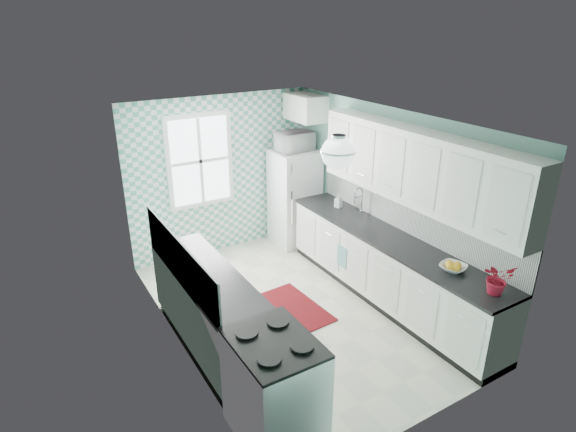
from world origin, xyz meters
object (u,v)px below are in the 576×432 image
fridge (294,198)px  microwave (295,141)px  potted_plant (498,279)px  stove (275,387)px  sink (351,216)px  fruit_bowl (453,268)px  ceiling_light (338,152)px

fridge → microwave: microwave is taller
potted_plant → stove: bearing=171.0°
sink → microwave: 1.60m
stove → potted_plant: (2.40, -0.38, 0.58)m
potted_plant → fridge: bearing=91.4°
stove → microwave: size_ratio=1.83×
stove → fruit_bowl: stove is taller
fruit_bowl → microwave: (-0.09, 3.22, 0.76)m
ceiling_light → fridge: size_ratio=0.22×
stove → sink: size_ratio=1.92×
stove → potted_plant: size_ratio=3.04×
fridge → sink: size_ratio=2.98×
fruit_bowl → sink: bearing=89.9°
sink → fruit_bowl: sink is taller
microwave → ceiling_light: bearing=63.7°
ceiling_light → potted_plant: bearing=-44.4°
ceiling_light → potted_plant: size_ratio=1.04×
ceiling_light → fruit_bowl: bearing=-27.3°
fridge → stove: fridge is taller
microwave → sink: bearing=90.6°
fruit_bowl → microwave: microwave is taller
ceiling_light → sink: size_ratio=0.66×
ceiling_light → stove: 2.30m
stove → sink: bearing=41.6°
potted_plant → microwave: size_ratio=0.60×
sink → potted_plant: 2.40m
microwave → fridge: bearing=51.0°
sink → microwave: bearing=92.9°
stove → potted_plant: potted_plant is taller
sink → fruit_bowl: bearing=-91.1°
ceiling_light → microwave: bearing=66.9°
potted_plant → fruit_bowl: bearing=90.0°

